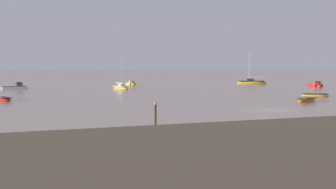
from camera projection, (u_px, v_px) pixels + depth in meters
The scene contains 10 objects.
ground_plane at pixel (271, 110), 57.27m from camera, with size 800.00×800.00×0.00m, color tan.
rowboat_moored_0 at pixel (4, 99), 72.30m from camera, with size 1.74×4.14×0.64m.
rowboat_moored_1 at pixel (315, 95), 81.33m from camera, with size 4.00×3.47×0.63m.
motorboat_moored_1 at pixel (316, 86), 115.91m from camera, with size 2.95×5.18×1.87m.
rowboat_moored_3 at pixel (306, 100), 69.89m from camera, with size 4.59×3.47×0.70m.
sailboat_moored_0 at pixel (121, 88), 105.47m from camera, with size 2.22×5.50×6.00m.
motorboat_moored_2 at pixel (131, 84), 126.09m from camera, with size 1.76×4.20×1.55m.
sailboat_moored_2 at pixel (252, 83), 132.94m from camera, with size 7.33×5.41×8.01m.
motorboat_moored_3 at pixel (17, 87), 105.71m from camera, with size 5.39×2.06×2.00m.
mooring_post_near at pixel (155, 115), 42.05m from camera, with size 0.22×0.22×2.00m.
Camera 1 is at (-33.98, -47.13, 4.76)m, focal length 58.70 mm.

